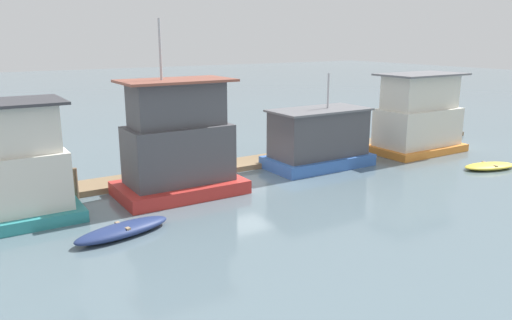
{
  "coord_description": "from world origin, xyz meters",
  "views": [
    {
      "loc": [
        -13.37,
        -22.28,
        7.66
      ],
      "look_at": [
        0.0,
        -1.0,
        1.4
      ],
      "focal_mm": 35.0,
      "sensor_mm": 36.0,
      "label": 1
    }
  ],
  "objects_px": {
    "mooring_post_centre": "(228,158)",
    "dinghy_yellow": "(489,166)",
    "dinghy_navy": "(123,230)",
    "mooring_post_far_right": "(416,131)",
    "mooring_post_near_right": "(76,184)",
    "houseboat_blue": "(319,139)",
    "houseboat_orange": "(418,117)",
    "houseboat_red": "(178,146)"
  },
  "relations": [
    {
      "from": "houseboat_blue",
      "to": "mooring_post_far_right",
      "type": "bearing_deg",
      "value": 6.35
    },
    {
      "from": "houseboat_blue",
      "to": "mooring_post_centre",
      "type": "distance_m",
      "value": 5.72
    },
    {
      "from": "dinghy_navy",
      "to": "houseboat_red",
      "type": "bearing_deg",
      "value": 43.0
    },
    {
      "from": "mooring_post_centre",
      "to": "dinghy_navy",
      "type": "bearing_deg",
      "value": -144.81
    },
    {
      "from": "mooring_post_far_right",
      "to": "mooring_post_centre",
      "type": "xyz_separation_m",
      "value": [
        -15.47,
        0.0,
        -0.01
      ]
    },
    {
      "from": "houseboat_orange",
      "to": "mooring_post_far_right",
      "type": "bearing_deg",
      "value": 42.17
    },
    {
      "from": "dinghy_navy",
      "to": "dinghy_yellow",
      "type": "bearing_deg",
      "value": -3.98
    },
    {
      "from": "dinghy_navy",
      "to": "mooring_post_near_right",
      "type": "xyz_separation_m",
      "value": [
        -0.51,
        5.5,
        0.55
      ]
    },
    {
      "from": "houseboat_blue",
      "to": "dinghy_yellow",
      "type": "xyz_separation_m",
      "value": [
        8.22,
        -5.9,
        -1.48
      ]
    },
    {
      "from": "dinghy_navy",
      "to": "mooring_post_near_right",
      "type": "bearing_deg",
      "value": 95.31
    },
    {
      "from": "houseboat_red",
      "to": "mooring_post_centre",
      "type": "bearing_deg",
      "value": 24.26
    },
    {
      "from": "houseboat_red",
      "to": "mooring_post_near_right",
      "type": "relative_size",
      "value": 5.29
    },
    {
      "from": "dinghy_navy",
      "to": "mooring_post_centre",
      "type": "distance_m",
      "value": 9.58
    },
    {
      "from": "dinghy_yellow",
      "to": "mooring_post_far_right",
      "type": "height_order",
      "value": "mooring_post_far_right"
    },
    {
      "from": "dinghy_yellow",
      "to": "mooring_post_near_right",
      "type": "relative_size",
      "value": 2.25
    },
    {
      "from": "mooring_post_centre",
      "to": "houseboat_orange",
      "type": "bearing_deg",
      "value": -6.43
    },
    {
      "from": "dinghy_yellow",
      "to": "mooring_post_far_right",
      "type": "distance_m",
      "value": 7.25
    },
    {
      "from": "houseboat_red",
      "to": "dinghy_navy",
      "type": "xyz_separation_m",
      "value": [
        -4.12,
        -3.84,
        -2.17
      ]
    },
    {
      "from": "houseboat_orange",
      "to": "mooring_post_far_right",
      "type": "height_order",
      "value": "houseboat_orange"
    },
    {
      "from": "mooring_post_far_right",
      "to": "mooring_post_near_right",
      "type": "bearing_deg",
      "value": 180.0
    },
    {
      "from": "dinghy_yellow",
      "to": "mooring_post_near_right",
      "type": "height_order",
      "value": "mooring_post_near_right"
    },
    {
      "from": "houseboat_blue",
      "to": "mooring_post_near_right",
      "type": "xyz_separation_m",
      "value": [
        -13.89,
        1.1,
        -0.86
      ]
    },
    {
      "from": "houseboat_orange",
      "to": "dinghy_yellow",
      "type": "relative_size",
      "value": 1.75
    },
    {
      "from": "houseboat_blue",
      "to": "houseboat_red",
      "type": "bearing_deg",
      "value": -176.55
    },
    {
      "from": "houseboat_orange",
      "to": "mooring_post_near_right",
      "type": "xyz_separation_m",
      "value": [
        -22.08,
        1.55,
        -1.58
      ]
    },
    {
      "from": "houseboat_blue",
      "to": "dinghy_yellow",
      "type": "height_order",
      "value": "houseboat_blue"
    },
    {
      "from": "houseboat_blue",
      "to": "mooring_post_centre",
      "type": "height_order",
      "value": "houseboat_blue"
    },
    {
      "from": "houseboat_red",
      "to": "mooring_post_far_right",
      "type": "xyz_separation_m",
      "value": [
        19.16,
        1.66,
        -1.41
      ]
    },
    {
      "from": "houseboat_red",
      "to": "dinghy_yellow",
      "type": "relative_size",
      "value": 2.36
    },
    {
      "from": "dinghy_yellow",
      "to": "mooring_post_centre",
      "type": "xyz_separation_m",
      "value": [
        -13.79,
        7.01,
        0.83
      ]
    },
    {
      "from": "dinghy_navy",
      "to": "mooring_post_near_right",
      "type": "relative_size",
      "value": 2.6
    },
    {
      "from": "houseboat_orange",
      "to": "mooring_post_far_right",
      "type": "distance_m",
      "value": 2.68
    },
    {
      "from": "houseboat_blue",
      "to": "dinghy_yellow",
      "type": "relative_size",
      "value": 1.77
    },
    {
      "from": "houseboat_red",
      "to": "houseboat_blue",
      "type": "xyz_separation_m",
      "value": [
        9.25,
        0.56,
        -0.77
      ]
    },
    {
      "from": "mooring_post_centre",
      "to": "dinghy_yellow",
      "type": "bearing_deg",
      "value": -26.93
    },
    {
      "from": "dinghy_yellow",
      "to": "houseboat_blue",
      "type": "bearing_deg",
      "value": 144.31
    },
    {
      "from": "dinghy_navy",
      "to": "mooring_post_centre",
      "type": "bearing_deg",
      "value": 35.19
    },
    {
      "from": "houseboat_orange",
      "to": "mooring_post_far_right",
      "type": "xyz_separation_m",
      "value": [
        1.71,
        1.55,
        -1.36
      ]
    },
    {
      "from": "houseboat_blue",
      "to": "houseboat_orange",
      "type": "bearing_deg",
      "value": -3.14
    },
    {
      "from": "houseboat_blue",
      "to": "mooring_post_near_right",
      "type": "bearing_deg",
      "value": 175.47
    },
    {
      "from": "mooring_post_near_right",
      "to": "dinghy_yellow",
      "type": "bearing_deg",
      "value": -17.58
    },
    {
      "from": "houseboat_red",
      "to": "mooring_post_centre",
      "type": "distance_m",
      "value": 4.28
    }
  ]
}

